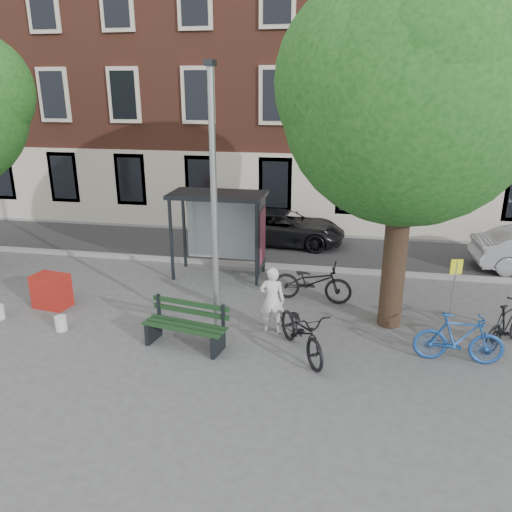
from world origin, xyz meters
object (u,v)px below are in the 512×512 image
object	(u,v)px
lamppost	(215,224)
bike_d	(507,324)
bike_c	(302,331)
car_dark	(284,227)
bike_a	(312,282)
painter	(272,300)
red_stand	(51,291)
bus_shelter	(231,216)
bike_b	(459,338)
bench	(186,327)
notice_sign	(455,279)

from	to	relation	value
lamppost	bike_d	world-z (taller)	lamppost
bike_c	lamppost	bearing A→B (deg)	139.53
lamppost	car_dark	size ratio (longest dim) A/B	1.35
bike_a	car_dark	size ratio (longest dim) A/B	0.48
painter	red_stand	world-z (taller)	painter
red_stand	lamppost	bearing A→B (deg)	-10.70
bike_c	car_dark	size ratio (longest dim) A/B	0.48
bus_shelter	bike_c	xyz separation A→B (m)	(2.61, -4.48, -1.35)
bike_a	bike_b	size ratio (longest dim) A/B	1.16
bench	bike_d	xyz separation A→B (m)	(7.11, 1.29, 0.09)
bike_d	red_stand	distance (m)	11.30
bench	bike_a	distance (m)	4.01
painter	bench	world-z (taller)	painter
lamppost	bench	bearing A→B (deg)	-142.24
bus_shelter	bench	bearing A→B (deg)	-89.97
car_dark	notice_sign	xyz separation A→B (m)	(4.96, -5.89, 0.55)
bench	car_dark	size ratio (longest dim) A/B	0.45
bike_d	car_dark	bearing A→B (deg)	-8.07
painter	bike_c	size ratio (longest dim) A/B	0.77
painter	bike_a	bearing A→B (deg)	-115.39
lamppost	bike_a	world-z (taller)	lamppost
lamppost	bike_a	xyz separation A→B (m)	(2.00, 2.58, -2.22)
notice_sign	bench	bearing A→B (deg)	-170.78
bus_shelter	bench	xyz separation A→B (m)	(0.00, -4.57, -1.46)
bike_c	bike_d	world-z (taller)	bike_c
bus_shelter	bike_a	xyz separation A→B (m)	(2.61, -1.53, -1.35)
bench	car_dark	xyz separation A→B (m)	(1.14, 8.19, 0.17)
bike_a	notice_sign	bearing A→B (deg)	-96.53
bike_b	notice_sign	distance (m)	2.03
bus_shelter	lamppost	bearing A→B (deg)	-81.57
lamppost	notice_sign	world-z (taller)	lamppost
lamppost	bike_a	distance (m)	3.94
painter	bus_shelter	bearing A→B (deg)	-66.72
bike_d	painter	bearing A→B (deg)	43.84
car_dark	red_stand	world-z (taller)	car_dark
bike_c	car_dark	distance (m)	8.23
bench	bike_a	world-z (taller)	bike_a
car_dark	notice_sign	distance (m)	7.72
red_stand	bike_b	bearing A→B (deg)	-5.63
car_dark	bench	bearing A→B (deg)	174.62
lamppost	painter	world-z (taller)	lamppost
lamppost	bike_b	xyz separation A→B (m)	(5.31, -0.09, -2.23)
bike_c	notice_sign	xyz separation A→B (m)	(3.49, 2.21, 0.62)
lamppost	bus_shelter	world-z (taller)	lamppost
bus_shelter	car_dark	bearing A→B (deg)	72.48
painter	car_dark	world-z (taller)	painter
bench	bike_c	size ratio (longest dim) A/B	0.94
bike_d	notice_sign	world-z (taller)	notice_sign
lamppost	painter	xyz separation A→B (m)	(1.20, 0.56, -1.96)
bike_a	car_dark	xyz separation A→B (m)	(-1.47, 5.14, 0.06)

